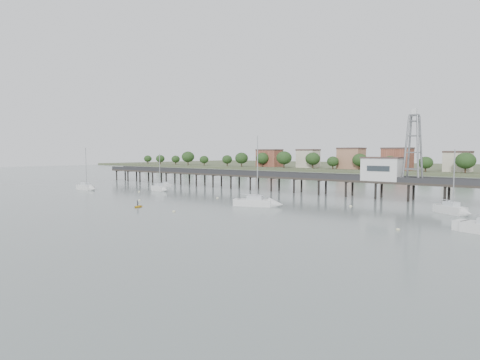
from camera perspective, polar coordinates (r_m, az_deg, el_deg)
The scene contains 13 objects.
ground_plane at distance 64.04m, azimuth -23.47°, elevation -5.64°, with size 500.00×500.00×0.00m, color slate.
pier at distance 105.61m, azimuth 6.60°, elevation 0.39°, with size 150.00×5.00×5.50m.
pier_building at distance 94.60m, azimuth 19.56°, elevation 1.52°, with size 8.40×5.40×5.30m.
lattice_tower at distance 92.60m, azimuth 23.43°, elevation 4.12°, with size 3.20×3.20×15.50m.
sailboat_b at distance 109.06m, azimuth -11.19°, elevation -1.20°, with size 6.36×2.72×10.38m.
sailboat_c at distance 76.83m, azimuth 3.19°, elevation -3.29°, with size 8.96×5.66×14.26m.
sailboat_e at distance 75.65m, azimuth 28.32°, elevation -3.86°, with size 6.70×5.44×11.33m.
sailboat_a at distance 117.70m, azimuth -20.82°, elevation -1.02°, with size 7.32×2.16×12.18m.
white_tender at distance 123.39m, azimuth -10.40°, elevation -0.70°, with size 4.05×2.76×1.45m.
yellow_dinghy at distance 77.99m, azimuth -14.34°, elevation -3.77°, with size 1.73×0.50×2.42m, color yellow.
dinghy_occupant at distance 77.99m, azimuth -14.34°, elevation -3.77°, with size 0.39×1.07×0.26m, color black.
mooring_buoys at distance 79.97m, azimuth -2.67°, elevation -3.40°, with size 69.67×26.30×0.39m.
far_shore at distance 274.73m, azimuth 27.01°, elevation 1.56°, with size 500.00×170.00×10.40m.
Camera 1 is at (56.00, -29.30, 10.30)m, focal length 30.00 mm.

